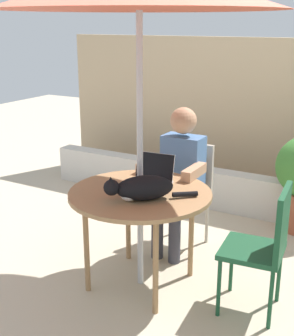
{
  "coord_description": "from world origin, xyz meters",
  "views": [
    {
      "loc": [
        1.6,
        -2.71,
        1.91
      ],
      "look_at": [
        0.0,
        0.1,
        0.89
      ],
      "focal_mm": 49.93,
      "sensor_mm": 36.0,
      "label": 1
    }
  ],
  "objects_px": {
    "cat": "(141,188)",
    "person_seated": "(179,173)",
    "laptop": "(152,175)",
    "chair_occupied": "(187,186)",
    "chair_empty": "(266,241)",
    "patio_table": "(140,199)"
  },
  "relations": [
    {
      "from": "patio_table",
      "to": "chair_empty",
      "type": "height_order",
      "value": "chair_empty"
    },
    {
      "from": "person_seated",
      "to": "cat",
      "type": "xyz_separation_m",
      "value": [
        0.09,
        -0.78,
        0.12
      ]
    },
    {
      "from": "chair_empty",
      "to": "laptop",
      "type": "distance_m",
      "value": 0.97
    },
    {
      "from": "chair_occupied",
      "to": "person_seated",
      "type": "xyz_separation_m",
      "value": [
        0.0,
        -0.16,
        0.17
      ]
    },
    {
      "from": "chair_occupied",
      "to": "person_seated",
      "type": "height_order",
      "value": "person_seated"
    },
    {
      "from": "patio_table",
      "to": "cat",
      "type": "xyz_separation_m",
      "value": [
        0.09,
        -0.14,
        0.14
      ]
    },
    {
      "from": "chair_occupied",
      "to": "person_seated",
      "type": "distance_m",
      "value": 0.23
    },
    {
      "from": "person_seated",
      "to": "cat",
      "type": "relative_size",
      "value": 2.36
    },
    {
      "from": "chair_occupied",
      "to": "laptop",
      "type": "distance_m",
      "value": 0.65
    },
    {
      "from": "chair_empty",
      "to": "cat",
      "type": "bearing_deg",
      "value": -164.5
    },
    {
      "from": "person_seated",
      "to": "patio_table",
      "type": "bearing_deg",
      "value": -90.0
    },
    {
      "from": "laptop",
      "to": "chair_empty",
      "type": "bearing_deg",
      "value": -7.48
    },
    {
      "from": "chair_occupied",
      "to": "chair_empty",
      "type": "xyz_separation_m",
      "value": [
        0.9,
        -0.71,
        0.0
      ]
    },
    {
      "from": "patio_table",
      "to": "chair_occupied",
      "type": "xyz_separation_m",
      "value": [
        0.0,
        0.8,
        -0.15
      ]
    },
    {
      "from": "chair_occupied",
      "to": "chair_empty",
      "type": "distance_m",
      "value": 1.15
    },
    {
      "from": "person_seated",
      "to": "laptop",
      "type": "height_order",
      "value": "person_seated"
    },
    {
      "from": "laptop",
      "to": "cat",
      "type": "height_order",
      "value": "laptop"
    },
    {
      "from": "chair_empty",
      "to": "laptop",
      "type": "relative_size",
      "value": 2.79
    },
    {
      "from": "cat",
      "to": "person_seated",
      "type": "bearing_deg",
      "value": 96.42
    },
    {
      "from": "patio_table",
      "to": "chair_occupied",
      "type": "height_order",
      "value": "chair_occupied"
    },
    {
      "from": "chair_empty",
      "to": "cat",
      "type": "relative_size",
      "value": 1.71
    },
    {
      "from": "cat",
      "to": "laptop",
      "type": "bearing_deg",
      "value": 106.86
    }
  ]
}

